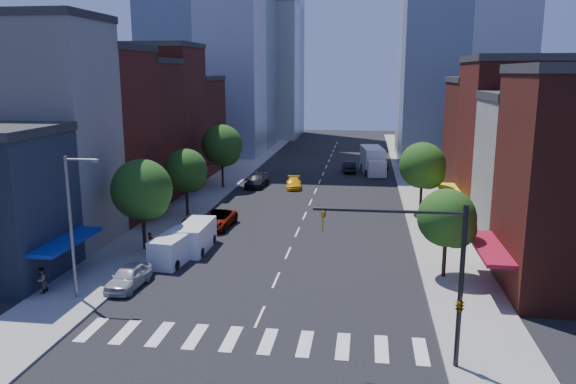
{
  "coord_description": "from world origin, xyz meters",
  "views": [
    {
      "loc": [
        5.89,
        -30.19,
        14.06
      ],
      "look_at": [
        0.02,
        11.84,
        5.0
      ],
      "focal_mm": 35.0,
      "sensor_mm": 36.0,
      "label": 1
    }
  ],
  "objects_px": {
    "parked_car_front": "(129,277)",
    "taxi": "(294,183)",
    "parked_car_second": "(191,228)",
    "parked_car_rear": "(257,181)",
    "box_truck": "(373,161)",
    "pedestrian_near": "(151,242)",
    "cargo_van_far": "(195,237)",
    "traffic_car_far": "(383,164)",
    "pedestrian_far": "(42,280)",
    "cargo_van_near": "(174,248)",
    "traffic_car_oncoming": "(349,167)",
    "parked_car_third": "(217,220)"
  },
  "relations": [
    {
      "from": "cargo_van_near",
      "to": "box_truck",
      "type": "bearing_deg",
      "value": 75.78
    },
    {
      "from": "parked_car_second",
      "to": "taxi",
      "type": "height_order",
      "value": "parked_car_second"
    },
    {
      "from": "traffic_car_oncoming",
      "to": "traffic_car_far",
      "type": "bearing_deg",
      "value": -151.04
    },
    {
      "from": "parked_car_front",
      "to": "parked_car_rear",
      "type": "height_order",
      "value": "parked_car_rear"
    },
    {
      "from": "parked_car_third",
      "to": "traffic_car_oncoming",
      "type": "bearing_deg",
      "value": 74.1
    },
    {
      "from": "cargo_van_far",
      "to": "traffic_car_far",
      "type": "relative_size",
      "value": 1.24
    },
    {
      "from": "cargo_van_far",
      "to": "traffic_car_far",
      "type": "xyz_separation_m",
      "value": [
        15.96,
        41.78,
        -0.39
      ]
    },
    {
      "from": "box_truck",
      "to": "pedestrian_near",
      "type": "height_order",
      "value": "box_truck"
    },
    {
      "from": "cargo_van_near",
      "to": "parked_car_front",
      "type": "bearing_deg",
      "value": -96.59
    },
    {
      "from": "parked_car_second",
      "to": "parked_car_rear",
      "type": "xyz_separation_m",
      "value": [
        1.67,
        21.79,
        0.09
      ]
    },
    {
      "from": "parked_car_third",
      "to": "parked_car_rear",
      "type": "distance_m",
      "value": 19.07
    },
    {
      "from": "traffic_car_far",
      "to": "box_truck",
      "type": "relative_size",
      "value": 0.46
    },
    {
      "from": "parked_car_rear",
      "to": "cargo_van_far",
      "type": "height_order",
      "value": "cargo_van_far"
    },
    {
      "from": "parked_car_second",
      "to": "traffic_car_far",
      "type": "relative_size",
      "value": 0.96
    },
    {
      "from": "traffic_car_far",
      "to": "cargo_van_near",
      "type": "bearing_deg",
      "value": 69.71
    },
    {
      "from": "parked_car_front",
      "to": "pedestrian_near",
      "type": "distance_m",
      "value": 7.27
    },
    {
      "from": "parked_car_second",
      "to": "cargo_van_far",
      "type": "height_order",
      "value": "cargo_van_far"
    },
    {
      "from": "traffic_car_far",
      "to": "pedestrian_near",
      "type": "relative_size",
      "value": 2.75
    },
    {
      "from": "parked_car_front",
      "to": "cargo_van_near",
      "type": "distance_m",
      "value": 5.58
    },
    {
      "from": "parked_car_third",
      "to": "cargo_van_far",
      "type": "distance_m",
      "value": 6.8
    },
    {
      "from": "traffic_car_far",
      "to": "pedestrian_far",
      "type": "xyz_separation_m",
      "value": [
        -22.96,
        -52.15,
        0.28
      ]
    },
    {
      "from": "parked_car_second",
      "to": "box_truck",
      "type": "bearing_deg",
      "value": 61.3
    },
    {
      "from": "taxi",
      "to": "box_truck",
      "type": "relative_size",
      "value": 0.48
    },
    {
      "from": "parked_car_second",
      "to": "pedestrian_near",
      "type": "distance_m",
      "value": 5.55
    },
    {
      "from": "pedestrian_near",
      "to": "cargo_van_near",
      "type": "bearing_deg",
      "value": -112.92
    },
    {
      "from": "parked_car_third",
      "to": "pedestrian_near",
      "type": "relative_size",
      "value": 3.59
    },
    {
      "from": "parked_car_front",
      "to": "traffic_car_oncoming",
      "type": "height_order",
      "value": "traffic_car_oncoming"
    },
    {
      "from": "cargo_van_near",
      "to": "traffic_car_oncoming",
      "type": "xyz_separation_m",
      "value": [
        11.82,
        41.13,
        -0.28
      ]
    },
    {
      "from": "traffic_car_oncoming",
      "to": "box_truck",
      "type": "relative_size",
      "value": 0.51
    },
    {
      "from": "parked_car_front",
      "to": "traffic_car_oncoming",
      "type": "relative_size",
      "value": 0.94
    },
    {
      "from": "parked_car_front",
      "to": "parked_car_rear",
      "type": "relative_size",
      "value": 0.84
    },
    {
      "from": "parked_car_second",
      "to": "taxi",
      "type": "relative_size",
      "value": 0.93
    },
    {
      "from": "taxi",
      "to": "traffic_car_oncoming",
      "type": "height_order",
      "value": "traffic_car_oncoming"
    },
    {
      "from": "taxi",
      "to": "pedestrian_near",
      "type": "distance_m",
      "value": 28.0
    },
    {
      "from": "parked_car_second",
      "to": "parked_car_front",
      "type": "bearing_deg",
      "value": -94.82
    },
    {
      "from": "parked_car_second",
      "to": "pedestrian_near",
      "type": "xyz_separation_m",
      "value": [
        -1.6,
        -5.31,
        0.25
      ]
    },
    {
      "from": "box_truck",
      "to": "pedestrian_near",
      "type": "bearing_deg",
      "value": -121.92
    },
    {
      "from": "parked_car_third",
      "to": "cargo_van_near",
      "type": "xyz_separation_m",
      "value": [
        -0.77,
        -9.75,
        0.29
      ]
    },
    {
      "from": "pedestrian_far",
      "to": "cargo_van_far",
      "type": "bearing_deg",
      "value": 144.41
    },
    {
      "from": "parked_car_third",
      "to": "box_truck",
      "type": "xyz_separation_m",
      "value": [
        14.43,
        31.22,
        0.93
      ]
    },
    {
      "from": "parked_car_front",
      "to": "box_truck",
      "type": "bearing_deg",
      "value": 73.93
    },
    {
      "from": "pedestrian_far",
      "to": "cargo_van_near",
      "type": "bearing_deg",
      "value": 138.39
    },
    {
      "from": "box_truck",
      "to": "pedestrian_near",
      "type": "xyz_separation_m",
      "value": [
        -17.7,
        -39.24,
        -0.78
      ]
    },
    {
      "from": "parked_car_rear",
      "to": "parked_car_front",
      "type": "bearing_deg",
      "value": -88.63
    },
    {
      "from": "cargo_van_far",
      "to": "taxi",
      "type": "distance_m",
      "value": 26.05
    },
    {
      "from": "cargo_van_near",
      "to": "taxi",
      "type": "bearing_deg",
      "value": 85.34
    },
    {
      "from": "parked_car_rear",
      "to": "taxi",
      "type": "distance_m",
      "value": 4.69
    },
    {
      "from": "parked_car_front",
      "to": "taxi",
      "type": "bearing_deg",
      "value": 82.32
    },
    {
      "from": "parked_car_rear",
      "to": "box_truck",
      "type": "relative_size",
      "value": 0.57
    },
    {
      "from": "box_truck",
      "to": "taxi",
      "type": "bearing_deg",
      "value": -135.84
    }
  ]
}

